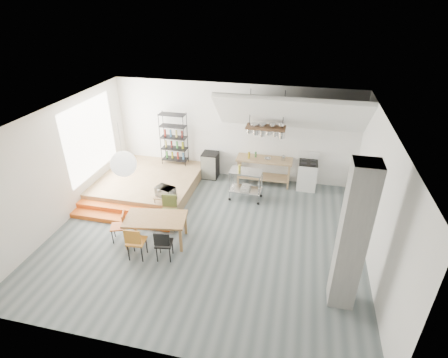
% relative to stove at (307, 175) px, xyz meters
% --- Properties ---
extents(floor, '(8.00, 8.00, 0.00)m').
position_rel_stove_xyz_m(floor, '(-2.50, -3.16, -0.48)').
color(floor, '#515B5D').
rests_on(floor, ground).
extents(wall_back, '(8.00, 0.04, 3.20)m').
position_rel_stove_xyz_m(wall_back, '(-2.50, 0.34, 1.12)').
color(wall_back, silver).
rests_on(wall_back, ground).
extents(wall_left, '(0.04, 7.00, 3.20)m').
position_rel_stove_xyz_m(wall_left, '(-6.50, -3.16, 1.12)').
color(wall_left, silver).
rests_on(wall_left, ground).
extents(wall_right, '(0.04, 7.00, 3.20)m').
position_rel_stove_xyz_m(wall_right, '(1.50, -3.16, 1.12)').
color(wall_right, silver).
rests_on(wall_right, ground).
extents(ceiling, '(8.00, 7.00, 0.02)m').
position_rel_stove_xyz_m(ceiling, '(-2.50, -3.16, 2.72)').
color(ceiling, white).
rests_on(ceiling, wall_back).
extents(slope_ceiling, '(4.40, 1.44, 1.32)m').
position_rel_stove_xyz_m(slope_ceiling, '(-0.70, -0.26, 2.07)').
color(slope_ceiling, white).
rests_on(slope_ceiling, wall_back).
extents(window_pane, '(0.02, 2.50, 2.20)m').
position_rel_stove_xyz_m(window_pane, '(-6.48, -1.66, 1.32)').
color(window_pane, white).
rests_on(window_pane, wall_left).
extents(platform, '(3.00, 3.00, 0.40)m').
position_rel_stove_xyz_m(platform, '(-5.00, -1.16, -0.28)').
color(platform, olive).
rests_on(platform, ground).
extents(step_lower, '(3.00, 0.35, 0.13)m').
position_rel_stove_xyz_m(step_lower, '(-5.00, -3.11, -0.41)').
color(step_lower, orange).
rests_on(step_lower, ground).
extents(step_upper, '(3.00, 0.35, 0.27)m').
position_rel_stove_xyz_m(step_upper, '(-5.00, -2.76, -0.35)').
color(step_upper, orange).
rests_on(step_upper, ground).
extents(concrete_column, '(0.50, 0.50, 3.20)m').
position_rel_stove_xyz_m(concrete_column, '(0.80, -4.66, 1.12)').
color(concrete_column, gray).
rests_on(concrete_column, ground).
extents(kitchen_counter, '(1.80, 0.60, 0.91)m').
position_rel_stove_xyz_m(kitchen_counter, '(-1.40, -0.01, 0.15)').
color(kitchen_counter, olive).
rests_on(kitchen_counter, ground).
extents(stove, '(0.60, 0.60, 1.18)m').
position_rel_stove_xyz_m(stove, '(0.00, 0.00, 0.00)').
color(stove, white).
rests_on(stove, ground).
extents(pot_rack, '(1.20, 0.50, 1.43)m').
position_rel_stove_xyz_m(pot_rack, '(-1.37, -0.23, 1.50)').
color(pot_rack, '#3C2818').
rests_on(pot_rack, ceiling).
extents(wire_shelving, '(0.88, 0.38, 1.80)m').
position_rel_stove_xyz_m(wire_shelving, '(-4.50, 0.04, 0.85)').
color(wire_shelving, black).
rests_on(wire_shelving, platform).
extents(microwave_shelf, '(0.60, 0.40, 0.16)m').
position_rel_stove_xyz_m(microwave_shelf, '(-3.90, -2.41, 0.07)').
color(microwave_shelf, olive).
rests_on(microwave_shelf, platform).
extents(paper_lantern, '(0.60, 0.60, 0.60)m').
position_rel_stove_xyz_m(paper_lantern, '(-4.25, -3.79, 1.72)').
color(paper_lantern, white).
rests_on(paper_lantern, ceiling).
extents(dining_table, '(1.63, 1.08, 0.72)m').
position_rel_stove_xyz_m(dining_table, '(-3.66, -3.69, 0.16)').
color(dining_table, olive).
rests_on(dining_table, ground).
extents(chair_mustard, '(0.45, 0.45, 0.91)m').
position_rel_stove_xyz_m(chair_mustard, '(-3.88, -4.42, 0.06)').
color(chair_mustard, '#BC7220').
rests_on(chair_mustard, ground).
extents(chair_black, '(0.45, 0.45, 0.85)m').
position_rel_stove_xyz_m(chair_black, '(-3.22, -4.31, 0.03)').
color(chair_black, black).
rests_on(chair_black, ground).
extents(chair_olive, '(0.47, 0.47, 0.92)m').
position_rel_stove_xyz_m(chair_olive, '(-3.58, -2.98, 0.07)').
color(chair_olive, '#58642F').
rests_on(chair_olive, ground).
extents(chair_red, '(0.47, 0.47, 0.80)m').
position_rel_stove_xyz_m(chair_red, '(-4.58, -3.83, -0.00)').
color(chair_red, '#BC511A').
rests_on(chair_red, ground).
extents(rolling_cart, '(1.01, 0.60, 0.96)m').
position_rel_stove_xyz_m(rolling_cart, '(-1.81, -1.12, 0.14)').
color(rolling_cart, silver).
rests_on(rolling_cart, ground).
extents(mini_fridge, '(0.53, 0.53, 0.90)m').
position_rel_stove_xyz_m(mini_fridge, '(-3.24, 0.04, -0.03)').
color(mini_fridge, black).
rests_on(mini_fridge, ground).
extents(microwave, '(0.61, 0.50, 0.29)m').
position_rel_stove_xyz_m(microwave, '(-3.90, -2.41, 0.23)').
color(microwave, beige).
rests_on(microwave, microwave_shelf).
extents(bowl, '(0.23, 0.23, 0.05)m').
position_rel_stove_xyz_m(bowl, '(-1.29, -0.06, 0.46)').
color(bowl, silver).
rests_on(bowl, kitchen_counter).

